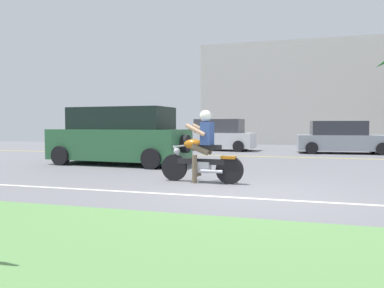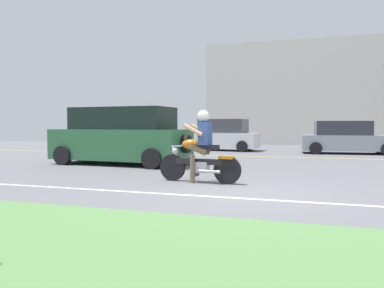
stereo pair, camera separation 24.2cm
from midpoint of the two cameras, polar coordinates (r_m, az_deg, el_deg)
The scene contains 11 objects.
ground at distance 10.50m, azimuth 10.70°, elevation -4.61°, with size 56.00×30.00×0.04m, color slate.
grass_median at distance 3.71m, azimuth -3.41°, elevation -17.86°, with size 56.00×3.80×0.06m, color #5B8C4C.
lane_line_near at distance 7.09m, azimuth 7.24°, elevation -8.03°, with size 50.40×0.12×0.01m, color silver.
lane_line_far at distance 16.23m, azimuth 13.18°, elevation -1.91°, with size 50.40×0.12×0.01m, color yellow.
motorcyclist at distance 8.82m, azimuth 1.96°, elevation -1.20°, with size 2.01×0.66×1.69m.
suv_nearby at distance 13.13m, azimuth -9.98°, elevation 1.08°, with size 4.90×2.34×1.93m.
parked_car_0 at distance 22.41m, azimuth -10.51°, elevation 1.13°, with size 4.44×1.80×1.42m.
parked_car_1 at distance 20.00m, azimuth 4.59°, elevation 1.22°, with size 4.22×2.08×1.64m.
parked_car_2 at distance 19.13m, azimuth 22.48°, elevation 0.79°, with size 4.28×2.12×1.52m.
motorcyclist_distant at distance 18.56m, azimuth -12.40°, elevation 0.45°, with size 0.53×1.61×1.35m.
building_far at distance 28.42m, azimuth 17.19°, elevation 7.14°, with size 13.89×4.00×7.01m, color beige.
Camera 2 is at (1.37, -7.30, 1.35)m, focal length 35.51 mm.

